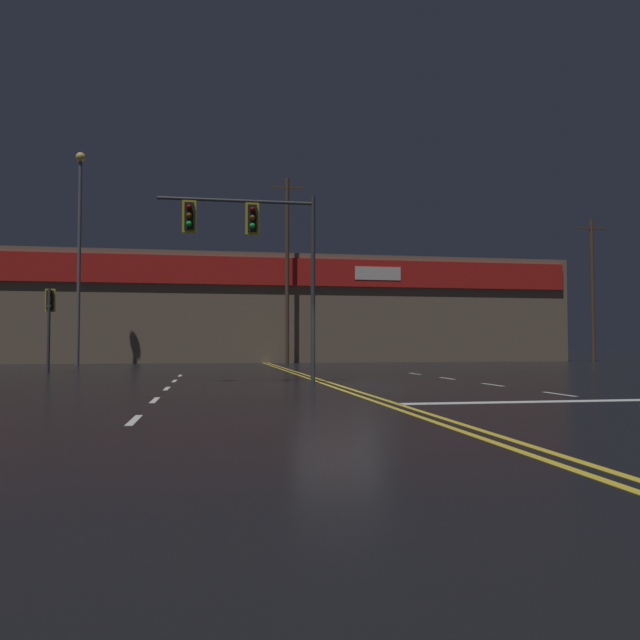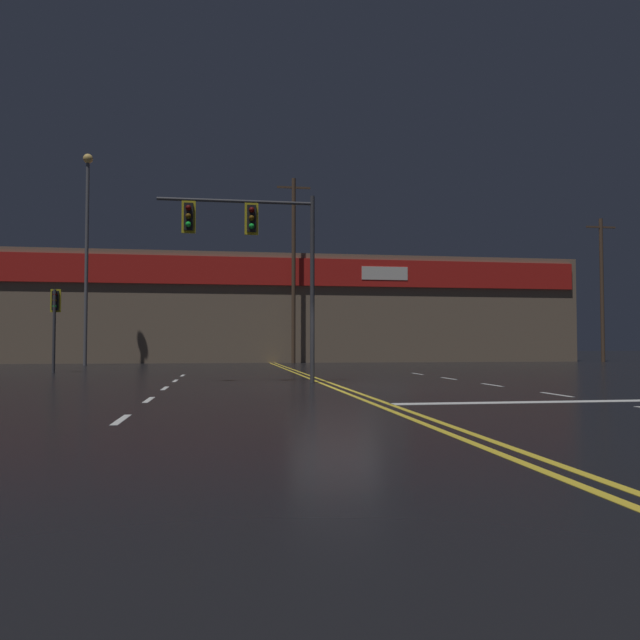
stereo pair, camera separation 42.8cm
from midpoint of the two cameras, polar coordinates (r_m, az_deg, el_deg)
ground_plane at (r=17.73m, az=0.88°, el=-6.11°), size 200.00×200.00×0.00m
road_markings at (r=16.96m, az=4.37°, el=-6.26°), size 13.96×60.00×0.01m
traffic_signal_median at (r=19.57m, az=-6.90°, el=7.49°), size 4.85×0.36×5.88m
traffic_signal_corner_northwest at (r=28.98m, az=-23.87°, el=0.77°), size 0.42×0.36×3.58m
streetlight_near_left at (r=38.95m, az=-21.43°, el=7.35°), size 0.56×0.56×12.36m
building_backdrop at (r=46.33m, az=-5.78°, el=0.80°), size 43.56×10.23×7.34m
utility_pole_row at (r=40.63m, az=-4.19°, el=4.12°), size 46.57×0.26×12.10m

